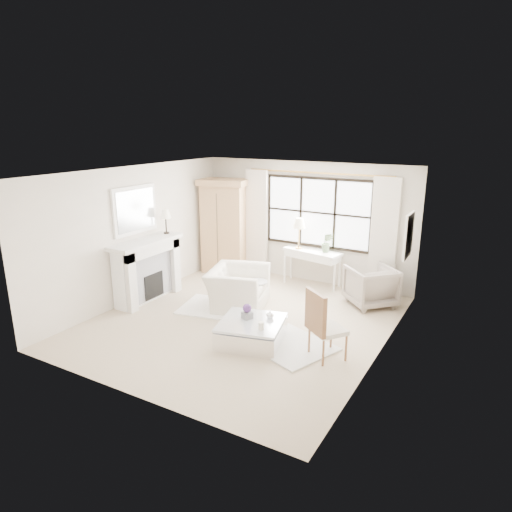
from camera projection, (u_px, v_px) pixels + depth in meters
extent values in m
plane|color=#C6AF93|center=(242.00, 321.00, 8.34)|extent=(5.50, 5.50, 0.00)
plane|color=silver|center=(241.00, 172.00, 7.59)|extent=(5.50, 5.50, 0.00)
plane|color=beige|center=(305.00, 222.00, 10.26)|extent=(5.00, 0.00, 5.00)
plane|color=beige|center=(126.00, 301.00, 5.67)|extent=(5.00, 0.00, 5.00)
plane|color=silver|center=(135.00, 234.00, 9.16)|extent=(0.00, 5.50, 5.50)
plane|color=beige|center=(385.00, 272.00, 6.78)|extent=(0.00, 5.50, 5.50)
cube|color=white|center=(318.00, 213.00, 10.03)|extent=(2.40, 0.02, 1.50)
cylinder|color=#A67A39|center=(318.00, 173.00, 9.74)|extent=(3.30, 0.04, 0.04)
cube|color=beige|center=(257.00, 223.00, 10.78)|extent=(0.55, 0.10, 2.47)
cube|color=beige|center=(384.00, 237.00, 9.35)|extent=(0.55, 0.10, 2.47)
cube|color=white|center=(146.00, 271.00, 9.27)|extent=(0.34, 1.50, 1.18)
cube|color=#B1B1B9|center=(152.00, 276.00, 9.20)|extent=(0.03, 1.22, 0.97)
cube|color=black|center=(153.00, 285.00, 9.26)|extent=(0.06, 0.52, 0.50)
cube|color=white|center=(145.00, 242.00, 9.07)|extent=(0.58, 1.66, 0.08)
cube|color=white|center=(135.00, 210.00, 9.01)|extent=(0.05, 1.15, 0.95)
cube|color=#B7BCC3|center=(136.00, 210.00, 8.99)|extent=(0.02, 1.00, 0.80)
cube|color=silver|center=(409.00, 236.00, 8.15)|extent=(0.04, 0.62, 0.82)
cube|color=beige|center=(408.00, 236.00, 8.16)|extent=(0.01, 0.52, 0.72)
cylinder|color=black|center=(167.00, 233.00, 9.58)|extent=(0.12, 0.12, 0.03)
cylinder|color=black|center=(166.00, 225.00, 9.54)|extent=(0.03, 0.03, 0.30)
cone|color=#F8EDCB|center=(165.00, 214.00, 9.47)|extent=(0.22, 0.22, 0.18)
cube|color=tan|center=(224.00, 229.00, 10.95)|extent=(1.10, 0.79, 2.10)
cube|color=tan|center=(223.00, 182.00, 10.63)|extent=(1.24, 0.91, 0.14)
cube|color=white|center=(312.00, 256.00, 10.07)|extent=(1.30, 0.64, 0.14)
cube|color=white|center=(312.00, 252.00, 10.05)|extent=(1.36, 0.69, 0.06)
cylinder|color=#AE7F3C|center=(299.00, 248.00, 10.18)|extent=(0.14, 0.14, 0.03)
cylinder|color=#AE7F3C|center=(299.00, 237.00, 10.11)|extent=(0.02, 0.02, 0.46)
cone|color=#FFF4D0|center=(299.00, 223.00, 10.02)|extent=(0.28, 0.28, 0.22)
imported|color=#516A46|center=(327.00, 243.00, 9.81)|extent=(0.26, 0.22, 0.43)
cylinder|color=silver|center=(257.00, 304.00, 9.09)|extent=(0.26, 0.26, 0.03)
cylinder|color=silver|center=(257.00, 293.00, 9.02)|extent=(0.06, 0.06, 0.44)
cylinder|color=silver|center=(257.00, 282.00, 8.96)|extent=(0.40, 0.40, 0.03)
cube|color=white|center=(221.00, 308.00, 8.92)|extent=(1.72, 1.38, 0.03)
cube|color=silver|center=(286.00, 343.00, 7.48)|extent=(1.77, 1.56, 0.03)
imported|color=silver|center=(238.00, 288.00, 8.91)|extent=(1.33, 1.44, 0.78)
imported|color=gray|center=(371.00, 286.00, 9.01)|extent=(1.21, 1.21, 0.79)
cube|color=beige|center=(328.00, 330.00, 6.93)|extent=(0.66, 0.66, 0.07)
cube|color=#8E603B|center=(316.00, 313.00, 6.76)|extent=(0.41, 0.33, 0.60)
cube|color=white|center=(251.00, 333.00, 7.49)|extent=(1.21, 1.21, 0.32)
cube|color=silver|center=(251.00, 322.00, 7.43)|extent=(1.21, 1.21, 0.04)
cube|color=slate|center=(247.00, 315.00, 7.52)|extent=(0.19, 0.19, 0.11)
sphere|color=#522D71|center=(247.00, 308.00, 7.48)|extent=(0.14, 0.14, 0.14)
cylinder|color=white|center=(261.00, 326.00, 7.11)|extent=(0.09, 0.09, 0.12)
imported|color=silver|center=(270.00, 314.00, 7.52)|extent=(0.14, 0.14, 0.14)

